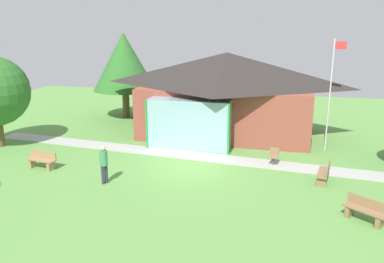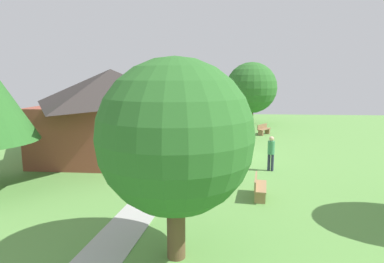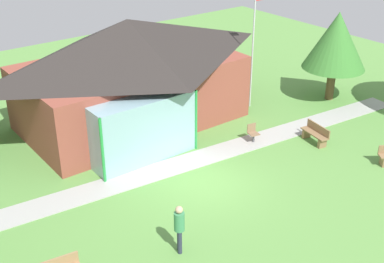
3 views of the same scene
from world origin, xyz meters
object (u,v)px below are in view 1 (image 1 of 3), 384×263
at_px(flagpole, 331,91).
at_px(bench_mid_left, 42,160).
at_px(bench_mid_right, 324,174).
at_px(tree_behind_pavilion_left, 124,62).
at_px(visitor_strolling_lawn, 104,161).
at_px(patio_chair_lawn_spare, 274,157).
at_px(bench_lawn_far_right, 365,211).
at_px(pavilion, 225,93).

height_order(flagpole, bench_mid_left, flagpole).
xyz_separation_m(bench_mid_right, tree_behind_pavilion_left, (-13.38, 9.78, 3.72)).
bearing_deg(visitor_strolling_lawn, patio_chair_lawn_spare, 149.40).
relative_size(bench_mid_right, bench_lawn_far_right, 1.05).
bearing_deg(bench_lawn_far_right, patio_chair_lawn_spare, -21.29).
height_order(bench_lawn_far_right, tree_behind_pavilion_left, tree_behind_pavilion_left).
distance_m(bench_mid_right, tree_behind_pavilion_left, 16.99).
height_order(bench_mid_left, bench_lawn_far_right, same).
height_order(visitor_strolling_lawn, tree_behind_pavilion_left, tree_behind_pavilion_left).
distance_m(pavilion, visitor_strolling_lawn, 10.07).
xyz_separation_m(bench_mid_left, tree_behind_pavilion_left, (-0.24, 11.12, 3.72)).
height_order(flagpole, visitor_strolling_lawn, flagpole).
bearing_deg(bench_lawn_far_right, pavilion, -21.30).
distance_m(pavilion, bench_mid_right, 9.04).
relative_size(pavilion, tree_behind_pavilion_left, 1.79).
relative_size(bench_lawn_far_right, tree_behind_pavilion_left, 0.24).
distance_m(pavilion, tree_behind_pavilion_left, 8.55).
bearing_deg(bench_mid_right, pavilion, 49.30).
xyz_separation_m(bench_mid_right, bench_mid_left, (-13.14, -1.34, 0.00)).
distance_m(flagpole, bench_mid_right, 5.63).
xyz_separation_m(pavilion, bench_mid_left, (-7.63, -8.14, -2.25)).
bearing_deg(bench_mid_left, pavilion, -124.89).
distance_m(bench_mid_right, patio_chair_lawn_spare, 2.84).
bearing_deg(patio_chair_lawn_spare, pavilion, -47.18).
height_order(flagpole, bench_mid_right, flagpole).
bearing_deg(pavilion, patio_chair_lawn_spare, -57.07).
distance_m(pavilion, bench_mid_left, 11.38).
bearing_deg(bench_mid_left, patio_chair_lawn_spare, -155.91).
distance_m(bench_lawn_far_right, visitor_strolling_lawn, 10.54).
xyz_separation_m(bench_mid_left, patio_chair_lawn_spare, (10.90, 3.09, 0.01)).
distance_m(bench_lawn_far_right, tree_behind_pavilion_left, 19.94).
height_order(patio_chair_lawn_spare, visitor_strolling_lawn, visitor_strolling_lawn).
relative_size(patio_chair_lawn_spare, tree_behind_pavilion_left, 0.14).
distance_m(bench_mid_left, visitor_strolling_lawn, 3.95).
height_order(bench_mid_left, patio_chair_lawn_spare, patio_chair_lawn_spare).
bearing_deg(flagpole, visitor_strolling_lawn, -144.03).
xyz_separation_m(bench_mid_right, patio_chair_lawn_spare, (-2.24, 1.75, 0.01)).
xyz_separation_m(bench_lawn_far_right, tree_behind_pavilion_left, (-14.49, 13.19, 3.72)).
relative_size(pavilion, flagpole, 1.84).
relative_size(pavilion, bench_lawn_far_right, 7.56).
bearing_deg(flagpole, patio_chair_lawn_spare, -131.78).
bearing_deg(patio_chair_lawn_spare, bench_lawn_far_right, 132.84).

